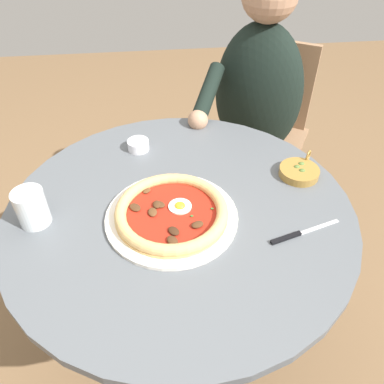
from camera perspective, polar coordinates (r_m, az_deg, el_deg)
name	(u,v)px	position (r m, az deg, el deg)	size (l,w,h in m)	color
ground_plane	(184,344)	(1.62, -1.26, -21.54)	(6.00, 6.00, 0.02)	brown
dining_table	(181,247)	(1.14, -1.68, -8.15)	(0.92, 0.92, 0.73)	#565B60
pizza_on_plate	(172,213)	(0.98, -3.04, -3.12)	(0.34, 0.34, 0.04)	white
water_glass	(32,209)	(1.03, -22.54, -2.38)	(0.08, 0.08, 0.10)	silver
steak_knife	(296,235)	(0.98, 15.05, -6.11)	(0.19, 0.07, 0.01)	silver
ramekin_capers	(138,145)	(1.23, -7.94, 6.94)	(0.07, 0.07, 0.03)	white
olive_pan	(299,171)	(1.16, 15.57, 2.95)	(0.11, 0.12, 0.05)	olive
diner_person	(252,138)	(1.67, 8.85, 7.95)	(0.52, 0.45, 1.19)	#282833
cafe_chair_diner	(262,122)	(1.79, 10.25, 10.11)	(0.55, 0.55, 0.86)	#957050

